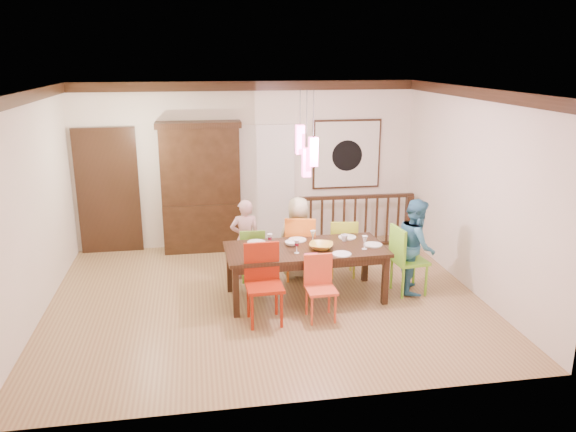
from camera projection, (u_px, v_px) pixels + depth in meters
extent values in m
plane|color=olive|center=(266.00, 299.00, 7.95)|extent=(6.00, 6.00, 0.00)
plane|color=white|center=(264.00, 90.00, 7.15)|extent=(6.00, 6.00, 0.00)
plane|color=beige|center=(247.00, 165.00, 9.92)|extent=(6.00, 0.00, 6.00)
plane|color=beige|center=(30.00, 209.00, 7.08)|extent=(0.00, 5.00, 5.00)
plane|color=beige|center=(473.00, 191.00, 8.03)|extent=(0.00, 5.00, 5.00)
cube|color=black|center=(109.00, 193.00, 9.61)|extent=(1.04, 0.07, 2.24)
cube|color=silver|center=(267.00, 187.00, 10.06)|extent=(0.97, 0.05, 2.22)
cube|color=black|center=(347.00, 154.00, 10.14)|extent=(1.25, 0.04, 1.25)
cube|color=silver|center=(347.00, 154.00, 10.11)|extent=(1.18, 0.02, 1.18)
cylinder|color=black|center=(347.00, 156.00, 10.11)|extent=(0.56, 0.01, 0.56)
cube|color=#F04892|center=(300.00, 140.00, 7.42)|extent=(0.11, 0.11, 0.38)
cylinder|color=black|center=(300.00, 107.00, 7.30)|extent=(0.01, 0.01, 0.46)
cube|color=#F04892|center=(313.00, 152.00, 7.39)|extent=(0.11, 0.11, 0.38)
cylinder|color=black|center=(314.00, 114.00, 7.25)|extent=(0.01, 0.01, 0.61)
cube|color=#F04892|center=(306.00, 162.00, 7.46)|extent=(0.11, 0.11, 0.38)
cylinder|color=black|center=(307.00, 119.00, 7.31)|extent=(0.01, 0.01, 0.76)
cube|color=black|center=(306.00, 249.00, 7.80)|extent=(2.25, 1.08, 0.05)
cube|color=black|center=(230.00, 268.00, 8.15)|extent=(0.08, 0.08, 0.70)
cube|color=black|center=(367.00, 260.00, 8.47)|extent=(0.08, 0.08, 0.70)
cube|color=black|center=(235.00, 291.00, 7.34)|extent=(0.08, 0.08, 0.70)
cube|color=black|center=(385.00, 281.00, 7.67)|extent=(0.08, 0.08, 0.70)
cube|color=black|center=(300.00, 244.00, 8.24)|extent=(2.02, 0.10, 0.10)
cube|color=black|center=(312.00, 266.00, 7.40)|extent=(2.02, 0.10, 0.10)
cube|color=#6CAA2F|center=(252.00, 255.00, 8.53)|extent=(0.40, 0.40, 0.04)
cube|color=#6CAA2F|center=(252.00, 241.00, 8.47)|extent=(0.38, 0.06, 0.41)
cylinder|color=#6CAA2F|center=(244.00, 271.00, 8.42)|extent=(0.03, 0.03, 0.39)
cylinder|color=#6CAA2F|center=(264.00, 270.00, 8.47)|extent=(0.03, 0.03, 0.39)
cylinder|color=#6CAA2F|center=(242.00, 264.00, 8.71)|extent=(0.03, 0.03, 0.39)
cylinder|color=#6CAA2F|center=(261.00, 263.00, 8.76)|extent=(0.03, 0.03, 0.39)
cube|color=orange|center=(301.00, 248.00, 8.57)|extent=(0.55, 0.55, 0.04)
cube|color=orange|center=(301.00, 231.00, 8.49)|extent=(0.46, 0.15, 0.50)
cylinder|color=orange|center=(291.00, 268.00, 8.43)|extent=(0.04, 0.04, 0.48)
cylinder|color=orange|center=(315.00, 267.00, 8.49)|extent=(0.04, 0.04, 0.48)
cylinder|color=orange|center=(287.00, 260.00, 8.78)|extent=(0.04, 0.04, 0.48)
cylinder|color=orange|center=(310.00, 258.00, 8.84)|extent=(0.04, 0.04, 0.48)
cube|color=#AABB27|center=(342.00, 248.00, 8.71)|extent=(0.47, 0.47, 0.04)
cube|color=#AABB27|center=(343.00, 233.00, 8.64)|extent=(0.42, 0.09, 0.45)
cylinder|color=#AABB27|center=(334.00, 266.00, 8.58)|extent=(0.04, 0.04, 0.43)
cylinder|color=#AABB27|center=(355.00, 265.00, 8.64)|extent=(0.04, 0.04, 0.43)
cylinder|color=#AABB27|center=(329.00, 258.00, 8.90)|extent=(0.04, 0.04, 0.43)
cylinder|color=#AABB27|center=(349.00, 257.00, 8.96)|extent=(0.04, 0.04, 0.43)
cube|color=#9C200B|center=(264.00, 287.00, 7.12)|extent=(0.48, 0.48, 0.04)
cube|color=#9C200B|center=(264.00, 267.00, 7.05)|extent=(0.46, 0.06, 0.50)
cylinder|color=#9C200B|center=(252.00, 312.00, 6.99)|extent=(0.04, 0.04, 0.48)
cylinder|color=#9C200B|center=(281.00, 310.00, 7.05)|extent=(0.04, 0.04, 0.48)
cylinder|color=#9C200B|center=(249.00, 300.00, 7.34)|extent=(0.04, 0.04, 0.48)
cylinder|color=#9C200B|center=(277.00, 298.00, 7.40)|extent=(0.04, 0.04, 0.48)
cube|color=#DB4B2A|center=(321.00, 290.00, 7.24)|extent=(0.39, 0.39, 0.04)
cube|color=#DB4B2A|center=(321.00, 274.00, 7.18)|extent=(0.38, 0.05, 0.42)
cylinder|color=#DB4B2A|center=(312.00, 311.00, 7.13)|extent=(0.03, 0.03, 0.40)
cylinder|color=#DB4B2A|center=(335.00, 309.00, 7.18)|extent=(0.03, 0.03, 0.40)
cylinder|color=#DB4B2A|center=(307.00, 301.00, 7.42)|extent=(0.03, 0.03, 0.40)
cylinder|color=#DB4B2A|center=(329.00, 299.00, 7.47)|extent=(0.03, 0.03, 0.40)
cube|color=#79CF2D|center=(410.00, 261.00, 8.05)|extent=(0.50, 0.50, 0.04)
cube|color=#79CF2D|center=(411.00, 243.00, 7.97)|extent=(0.09, 0.45, 0.49)
cylinder|color=#79CF2D|center=(401.00, 283.00, 7.91)|extent=(0.04, 0.04, 0.47)
cylinder|color=#79CF2D|center=(425.00, 281.00, 7.97)|extent=(0.04, 0.04, 0.47)
cylinder|color=#79CF2D|center=(392.00, 273.00, 8.26)|extent=(0.04, 0.04, 0.47)
cylinder|color=#79CF2D|center=(416.00, 271.00, 8.32)|extent=(0.04, 0.04, 0.47)
cube|color=black|center=(203.00, 226.00, 9.87)|extent=(1.33, 0.44, 0.86)
cube|color=black|center=(200.00, 165.00, 9.58)|extent=(1.33, 0.40, 1.33)
cube|color=black|center=(200.00, 163.00, 9.76)|extent=(1.14, 0.02, 1.14)
cube|color=black|center=(198.00, 125.00, 9.39)|extent=(1.43, 0.44, 0.10)
cube|color=black|center=(300.00, 225.00, 9.81)|extent=(0.12, 0.12, 0.92)
cube|color=black|center=(408.00, 220.00, 10.12)|extent=(0.12, 0.12, 0.92)
cube|color=black|center=(356.00, 197.00, 9.84)|extent=(2.12, 0.13, 0.06)
cube|color=black|center=(354.00, 244.00, 10.08)|extent=(2.00, 0.10, 0.05)
imported|color=beige|center=(245.00, 239.00, 8.55)|extent=(0.46, 0.31, 1.25)
imported|color=#BBB48D|center=(298.00, 238.00, 8.59)|extent=(0.62, 0.41, 1.27)
imported|color=teal|center=(416.00, 246.00, 8.07)|extent=(0.68, 0.78, 1.37)
imported|color=gold|center=(321.00, 246.00, 7.73)|extent=(0.42, 0.42, 0.08)
imported|color=white|center=(292.00, 243.00, 7.87)|extent=(0.20, 0.20, 0.06)
imported|color=silver|center=(272.00, 251.00, 7.52)|extent=(0.13, 0.13, 0.09)
imported|color=silver|center=(344.00, 238.00, 8.06)|extent=(0.11, 0.11, 0.10)
cylinder|color=white|center=(256.00, 242.00, 7.99)|extent=(0.26, 0.26, 0.01)
cylinder|color=white|center=(297.00, 240.00, 8.10)|extent=(0.26, 0.26, 0.01)
cylinder|color=white|center=(347.00, 237.00, 8.22)|extent=(0.26, 0.26, 0.01)
cylinder|color=white|center=(262.00, 257.00, 7.41)|extent=(0.26, 0.26, 0.01)
cylinder|color=white|center=(342.00, 254.00, 7.52)|extent=(0.26, 0.26, 0.01)
cylinder|color=white|center=(373.00, 245.00, 7.89)|extent=(0.26, 0.26, 0.01)
cube|color=#D83359|center=(312.00, 255.00, 7.47)|extent=(0.18, 0.14, 0.01)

